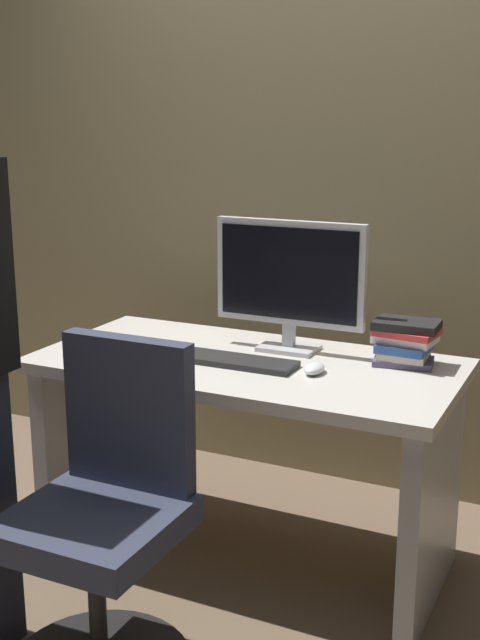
{
  "coord_description": "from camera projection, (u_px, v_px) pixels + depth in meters",
  "views": [
    {
      "loc": [
        1.13,
        -2.41,
        1.54
      ],
      "look_at": [
        0.0,
        -0.05,
        0.88
      ],
      "focal_mm": 46.34,
      "sensor_mm": 36.0,
      "label": 1
    }
  ],
  "objects": [
    {
      "name": "monitor",
      "position": [
        289.0,
        278.0,
        2.83
      ],
      "size": [
        0.54,
        0.14,
        0.46
      ],
      "color": "silver",
      "rests_on": "desk"
    },
    {
      "name": "ground_plane",
      "position": [
        246.0,
        556.0,
        2.96
      ],
      "size": [
        9.0,
        9.0,
        0.0
      ],
      "primitive_type": "plane",
      "color": "brown"
    },
    {
      "name": "book_stack",
      "position": [
        405.0,
        341.0,
        2.71
      ],
      "size": [
        0.21,
        0.17,
        0.15
      ],
      "color": "#594C72",
      "rests_on": "desk"
    },
    {
      "name": "desk",
      "position": [
        246.0,
        423.0,
        2.83
      ],
      "size": [
        1.42,
        0.7,
        0.73
      ],
      "color": "beige",
      "rests_on": "ground"
    },
    {
      "name": "office_chair",
      "position": [
        106.0,
        527.0,
        2.29
      ],
      "size": [
        0.52,
        0.52,
        0.94
      ],
      "color": "black",
      "rests_on": "ground"
    },
    {
      "name": "cup_near_keyboard",
      "position": [
        119.0,
        349.0,
        2.75
      ],
      "size": [
        0.06,
        0.06,
        0.09
      ],
      "primitive_type": "cylinder",
      "color": "white",
      "rests_on": "desk"
    },
    {
      "name": "mouse",
      "position": [
        314.0,
        369.0,
        2.63
      ],
      "size": [
        0.06,
        0.1,
        0.03
      ],
      "primitive_type": "ellipsoid",
      "color": "white",
      "rests_on": "desk"
    },
    {
      "name": "keyboard",
      "position": [
        233.0,
        361.0,
        2.73
      ],
      "size": [
        0.43,
        0.13,
        0.02
      ],
      "primitive_type": "cube",
      "rotation": [
        0.0,
        0.0,
        0.01
      ],
      "color": "#262626",
      "rests_on": "desk"
    },
    {
      "name": "wall_back",
      "position": [
        334.0,
        124.0,
        3.31
      ],
      "size": [
        6.4,
        0.1,
        3.0
      ],
      "primitive_type": "cube",
      "color": "#8C7F5B",
      "rests_on": "ground"
    }
  ]
}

